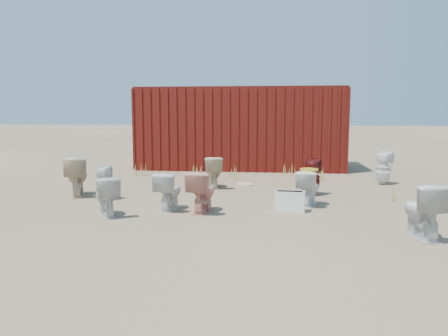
# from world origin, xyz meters

# --- Properties ---
(ground) EXTENTS (100.00, 100.00, 0.00)m
(ground) POSITION_xyz_m (0.00, 0.00, 0.00)
(ground) COLOR brown
(ground) RESTS_ON ground
(shipping_container) EXTENTS (6.00, 2.40, 2.40)m
(shipping_container) POSITION_xyz_m (0.00, 5.20, 1.20)
(shipping_container) COLOR #470F0B
(shipping_container) RESTS_ON ground
(toilet_front_a) EXTENTS (0.65, 0.74, 0.65)m
(toilet_front_a) POSITION_xyz_m (-1.68, -1.47, 0.33)
(toilet_front_a) COLOR silver
(toilet_front_a) RESTS_ON ground
(toilet_front_pink) EXTENTS (0.48, 0.74, 0.71)m
(toilet_front_pink) POSITION_xyz_m (-0.19, -1.03, 0.36)
(toilet_front_pink) COLOR #E19482
(toilet_front_pink) RESTS_ON ground
(toilet_front_c) EXTENTS (0.44, 0.69, 0.66)m
(toilet_front_c) POSITION_xyz_m (-0.78, -0.92, 0.33)
(toilet_front_c) COLOR white
(toilet_front_c) RESTS_ON ground
(toilet_front_maroon) EXTENTS (0.43, 0.43, 0.74)m
(toilet_front_maroon) POSITION_xyz_m (1.78, 0.72, 0.37)
(toilet_front_maroon) COLOR #57100F
(toilet_front_maroon) RESTS_ON ground
(toilet_front_e) EXTENTS (0.53, 0.80, 0.76)m
(toilet_front_e) POSITION_xyz_m (2.99, -2.20, 0.38)
(toilet_front_e) COLOR silver
(toilet_front_e) RESTS_ON ground
(toilet_back_a) EXTENTS (0.31, 0.31, 0.66)m
(toilet_back_a) POSITION_xyz_m (-2.25, -0.22, 0.33)
(toilet_back_a) COLOR silver
(toilet_back_a) RESTS_ON ground
(toilet_back_beige_left) EXTENTS (0.70, 0.89, 0.80)m
(toilet_back_beige_left) POSITION_xyz_m (-2.94, 0.13, 0.40)
(toilet_back_beige_left) COLOR beige
(toilet_back_beige_left) RESTS_ON ground
(toilet_back_beige_right) EXTENTS (0.51, 0.75, 0.71)m
(toilet_back_beige_right) POSITION_xyz_m (-0.33, 1.40, 0.35)
(toilet_back_beige_right) COLOR beige
(toilet_back_beige_right) RESTS_ON ground
(toilet_back_yellowlid) EXTENTS (0.53, 0.71, 0.64)m
(toilet_back_yellowlid) POSITION_xyz_m (1.64, -0.28, 0.32)
(toilet_back_yellowlid) COLOR white
(toilet_back_yellowlid) RESTS_ON ground
(toilet_back_e) EXTENTS (0.50, 0.50, 0.78)m
(toilet_back_e) POSITION_xyz_m (3.55, 2.28, 0.39)
(toilet_back_e) COLOR white
(toilet_back_e) RESTS_ON ground
(yellow_lid) EXTENTS (0.33, 0.41, 0.02)m
(yellow_lid) POSITION_xyz_m (1.64, -0.28, 0.66)
(yellow_lid) COLOR gold
(yellow_lid) RESTS_ON toilet_back_yellowlid
(loose_tank) EXTENTS (0.51, 0.23, 0.35)m
(loose_tank) POSITION_xyz_m (1.29, -0.80, 0.17)
(loose_tank) COLOR white
(loose_tank) RESTS_ON ground
(loose_lid_near) EXTENTS (0.52, 0.59, 0.02)m
(loose_lid_near) POSITION_xyz_m (0.36, 1.88, 0.01)
(loose_lid_near) COLOR beige
(loose_lid_near) RESTS_ON ground
(loose_lid_far) EXTENTS (0.39, 0.49, 0.02)m
(loose_lid_far) POSITION_xyz_m (-0.47, 1.63, 0.01)
(loose_lid_far) COLOR beige
(loose_lid_far) RESTS_ON ground
(weed_clump_a) EXTENTS (0.36, 0.36, 0.33)m
(weed_clump_a) POSITION_xyz_m (-2.52, 3.02, 0.17)
(weed_clump_a) COLOR #A8A843
(weed_clump_a) RESTS_ON ground
(weed_clump_b) EXTENTS (0.32, 0.32, 0.31)m
(weed_clump_b) POSITION_xyz_m (0.01, 2.71, 0.15)
(weed_clump_b) COLOR #A8A843
(weed_clump_b) RESTS_ON ground
(weed_clump_c) EXTENTS (0.36, 0.36, 0.35)m
(weed_clump_c) POSITION_xyz_m (2.07, 2.86, 0.17)
(weed_clump_c) COLOR #A8A843
(weed_clump_c) RESTS_ON ground
(weed_clump_d) EXTENTS (0.30, 0.30, 0.27)m
(weed_clump_d) POSITION_xyz_m (-1.01, 3.22, 0.14)
(weed_clump_d) COLOR #A8A843
(weed_clump_d) RESTS_ON ground
(weed_clump_e) EXTENTS (0.34, 0.34, 0.29)m
(weed_clump_e) POSITION_xyz_m (1.44, 3.50, 0.14)
(weed_clump_e) COLOR #A8A843
(weed_clump_e) RESTS_ON ground
(weed_clump_f) EXTENTS (0.28, 0.28, 0.25)m
(weed_clump_f) POSITION_xyz_m (3.35, 0.23, 0.13)
(weed_clump_f) COLOR #A8A843
(weed_clump_f) RESTS_ON ground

